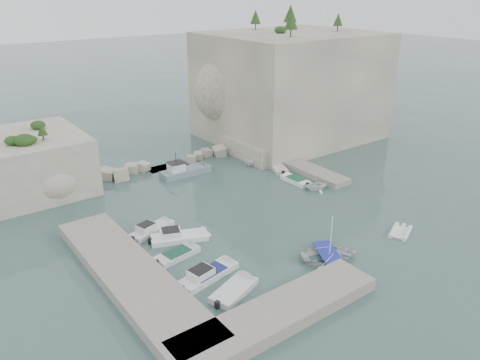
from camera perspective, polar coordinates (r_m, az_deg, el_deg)
ground at (r=51.16m, az=4.02°, el=-5.18°), size 400.00×400.00×0.00m
cliff_east at (r=79.27m, az=6.17°, el=11.32°), size 26.00×22.00×17.00m
cliff_terrace at (r=71.11m, az=2.67°, el=4.07°), size 8.00×10.00×2.50m
outcrop_west at (r=63.29m, az=-25.64°, el=1.58°), size 16.00×14.00×7.00m
quay_west at (r=42.44m, az=-13.18°, el=-11.28°), size 5.00×24.00×1.10m
quay_south at (r=37.39m, az=4.75°, el=-15.90°), size 18.00×4.00×1.10m
ledge_east at (r=66.09m, az=7.36°, el=1.66°), size 3.00×16.00×0.80m
breakwater at (r=67.18m, az=-8.85°, el=2.20°), size 28.00×3.00×1.40m
motorboat_a at (r=49.96m, az=-10.65°, el=-6.27°), size 5.86×3.22×1.40m
motorboat_b at (r=48.13m, az=-7.37°, el=-7.23°), size 6.60×4.18×1.40m
motorboat_c at (r=45.33m, az=-7.66°, el=-9.28°), size 5.11×2.48×0.70m
motorboat_d at (r=42.23m, az=-3.86°, el=-11.74°), size 6.73×3.13×1.40m
motorboat_e at (r=40.25m, az=-0.73°, el=-13.62°), size 5.45×3.70×0.70m
rowboat at (r=45.40m, az=10.81°, el=-9.45°), size 6.58×5.86×1.13m
inflatable_dinghy at (r=51.66m, az=18.93°, el=-6.17°), size 3.99×3.04×0.44m
tender_east_a at (r=59.74m, az=9.26°, el=-1.19°), size 4.03×3.80×1.69m
tender_east_b at (r=61.71m, az=6.75°, el=-0.26°), size 1.67×4.76×0.70m
tender_east_c at (r=66.01m, az=4.58°, el=1.38°), size 3.69×5.62×0.70m
tender_east_d at (r=67.41m, az=2.05°, el=1.90°), size 4.18×2.83×1.51m
work_boat at (r=64.19m, az=-6.63°, el=0.67°), size 7.66×2.41×2.20m
rowboat_mast at (r=44.07m, az=11.06°, el=-6.51°), size 0.10×0.10×4.20m
vegetation at (r=75.69m, az=2.69°, el=18.10°), size 53.48×13.88×13.40m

